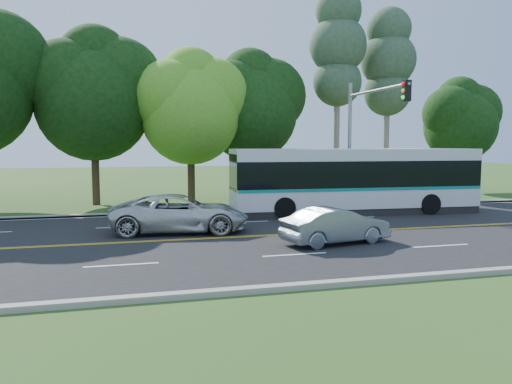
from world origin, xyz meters
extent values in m
plane|color=#2F4D19|center=(0.00, 0.00, 0.00)|extent=(120.00, 120.00, 0.00)
cube|color=black|center=(0.00, 0.00, 0.01)|extent=(60.00, 14.00, 0.02)
cube|color=gray|center=(0.00, 7.15, 0.07)|extent=(60.00, 0.30, 0.15)
cube|color=gray|center=(0.00, -7.15, 0.07)|extent=(60.00, 0.30, 0.15)
cube|color=#2F4D19|center=(0.00, 9.00, 0.05)|extent=(60.00, 4.00, 0.10)
cube|color=gold|center=(0.00, -0.08, 0.02)|extent=(57.00, 0.10, 0.00)
cube|color=gold|center=(0.00, 0.08, 0.02)|extent=(57.00, 0.10, 0.00)
cube|color=silver|center=(-6.00, -3.50, 0.02)|extent=(2.20, 0.12, 0.00)
cube|color=silver|center=(-0.50, -3.50, 0.02)|extent=(2.20, 0.12, 0.00)
cube|color=silver|center=(5.00, -3.50, 0.02)|extent=(2.20, 0.12, 0.00)
cube|color=silver|center=(-6.00, 3.50, 0.02)|extent=(2.20, 0.12, 0.00)
cube|color=silver|center=(-0.50, 3.50, 0.02)|extent=(2.20, 0.12, 0.00)
cube|color=silver|center=(5.00, 3.50, 0.02)|extent=(2.20, 0.12, 0.00)
cube|color=silver|center=(10.50, 3.50, 0.02)|extent=(2.20, 0.12, 0.00)
cube|color=silver|center=(0.00, 6.85, 0.02)|extent=(57.00, 0.12, 0.00)
cube|color=silver|center=(0.00, -6.85, 0.02)|extent=(57.00, 0.12, 0.00)
cylinder|color=#312216|center=(-7.50, 12.00, 1.80)|extent=(0.44, 0.44, 3.60)
sphere|color=black|center=(-7.50, 12.00, 5.91)|extent=(6.60, 6.60, 6.60)
sphere|color=black|center=(-6.02, 12.30, 7.23)|extent=(5.28, 5.28, 5.28)
sphere|color=black|center=(-8.82, 11.80, 7.06)|extent=(4.95, 4.95, 4.95)
sphere|color=black|center=(-7.40, 12.40, 8.38)|extent=(4.29, 4.29, 4.29)
cylinder|color=#312216|center=(-2.00, 11.00, 1.62)|extent=(0.44, 0.44, 3.24)
sphere|color=#489A20|center=(-2.00, 11.00, 5.27)|extent=(5.80, 5.80, 5.80)
sphere|color=#489A20|center=(-0.69, 11.30, 6.43)|extent=(4.64, 4.64, 4.64)
sphere|color=#489A20|center=(-3.16, 10.80, 6.29)|extent=(4.35, 4.35, 4.35)
sphere|color=#489A20|center=(-1.90, 11.40, 7.45)|extent=(3.77, 3.77, 3.77)
cylinder|color=#312216|center=(2.00, 12.50, 1.71)|extent=(0.44, 0.44, 3.42)
sphere|color=black|center=(2.00, 12.50, 5.52)|extent=(6.00, 6.00, 6.00)
sphere|color=black|center=(3.35, 12.80, 6.72)|extent=(4.80, 4.80, 4.80)
sphere|color=black|center=(0.80, 12.30, 6.57)|extent=(4.50, 4.50, 4.50)
sphere|color=black|center=(2.10, 12.90, 7.77)|extent=(3.90, 3.90, 3.90)
cylinder|color=gray|center=(8.00, 12.50, 4.90)|extent=(0.40, 0.40, 9.80)
sphere|color=#2E4A2E|center=(8.00, 12.50, 7.70)|extent=(3.23, 3.23, 3.23)
sphere|color=#2E4A2E|center=(8.00, 12.50, 10.08)|extent=(3.80, 3.80, 3.80)
sphere|color=#2E4A2E|center=(8.00, 12.50, 12.32)|extent=(3.04, 3.04, 3.04)
cylinder|color=gray|center=(12.00, 13.00, 4.55)|extent=(0.40, 0.40, 9.10)
sphere|color=#2E4A2E|center=(12.00, 13.00, 7.15)|extent=(3.23, 3.23, 3.23)
sphere|color=#2E4A2E|center=(12.00, 13.00, 9.36)|extent=(3.80, 3.80, 3.80)
sphere|color=#2E4A2E|center=(12.00, 13.00, 11.44)|extent=(3.04, 3.04, 3.04)
cylinder|color=#312216|center=(18.00, 13.00, 1.53)|extent=(0.44, 0.44, 3.06)
sphere|color=black|center=(18.00, 13.00, 4.88)|extent=(5.20, 5.20, 5.20)
sphere|color=black|center=(19.17, 13.30, 5.92)|extent=(4.16, 4.16, 4.16)
sphere|color=black|center=(16.96, 12.80, 5.79)|extent=(3.90, 3.90, 3.90)
sphere|color=black|center=(18.10, 13.40, 6.83)|extent=(3.38, 3.38, 3.38)
sphere|color=#A00D16|center=(3.00, 8.20, 0.75)|extent=(1.50, 1.50, 1.50)
sphere|color=#A00D16|center=(4.00, 8.20, 0.75)|extent=(1.50, 1.50, 1.50)
sphere|color=#A00D16|center=(5.00, 8.20, 0.75)|extent=(1.50, 1.50, 1.50)
sphere|color=#A00D16|center=(6.00, 8.20, 0.75)|extent=(1.50, 1.50, 1.50)
sphere|color=#A00D16|center=(7.00, 8.20, 0.75)|extent=(1.50, 1.50, 1.50)
sphere|color=#A00D16|center=(8.00, 8.20, 0.75)|extent=(1.50, 1.50, 1.50)
sphere|color=#A00D16|center=(9.00, 8.20, 0.75)|extent=(1.50, 1.50, 1.50)
sphere|color=#A00D16|center=(10.00, 8.20, 0.75)|extent=(1.50, 1.50, 1.50)
sphere|color=#A00D16|center=(11.00, 8.20, 0.75)|extent=(1.50, 1.50, 1.50)
cube|color=olive|center=(10.00, 7.40, 0.20)|extent=(3.50, 1.40, 0.40)
cylinder|color=gray|center=(6.50, 7.30, 3.50)|extent=(0.20, 0.20, 7.00)
cylinder|color=gray|center=(6.50, 4.30, 6.30)|extent=(0.14, 6.00, 0.14)
cube|color=black|center=(6.50, 1.50, 6.00)|extent=(0.32, 0.28, 0.95)
sphere|color=red|center=(6.33, 1.50, 6.30)|extent=(0.18, 0.18, 0.18)
sphere|color=yellow|center=(6.33, 1.50, 6.00)|extent=(0.18, 0.18, 0.18)
sphere|color=#19D833|center=(6.33, 1.50, 5.70)|extent=(0.18, 0.18, 0.18)
cube|color=silver|center=(5.70, 4.91, 0.92)|extent=(12.93, 3.43, 1.06)
cube|color=black|center=(5.70, 4.91, 2.11)|extent=(12.87, 3.47, 1.32)
cube|color=silver|center=(5.70, 4.91, 3.07)|extent=(12.93, 3.43, 0.60)
cube|color=#0D7A75|center=(5.70, 4.91, 1.39)|extent=(12.87, 3.48, 0.15)
cube|color=black|center=(-0.66, 5.27, 2.21)|extent=(0.20, 2.50, 1.82)
cube|color=#19E54C|center=(-0.65, 5.27, 3.24)|extent=(0.14, 1.63, 0.23)
cube|color=black|center=(5.70, 4.91, 0.21)|extent=(12.92, 3.33, 0.37)
cylinder|color=black|center=(1.54, 3.87, 0.55)|extent=(1.08, 0.36, 1.07)
cylinder|color=black|center=(1.69, 6.41, 0.55)|extent=(1.08, 0.36, 1.07)
cylinder|color=black|center=(9.21, 3.44, 0.55)|extent=(1.08, 0.36, 1.07)
cylinder|color=black|center=(9.35, 5.98, 0.55)|extent=(1.08, 0.36, 1.07)
imported|color=slate|center=(1.53, -2.16, 0.68)|extent=(4.22, 2.17, 1.33)
imported|color=silver|center=(-3.68, 1.66, 0.80)|extent=(5.90, 3.33, 1.56)
camera|label=1|loc=(-5.83, -18.72, 3.67)|focal=35.00mm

